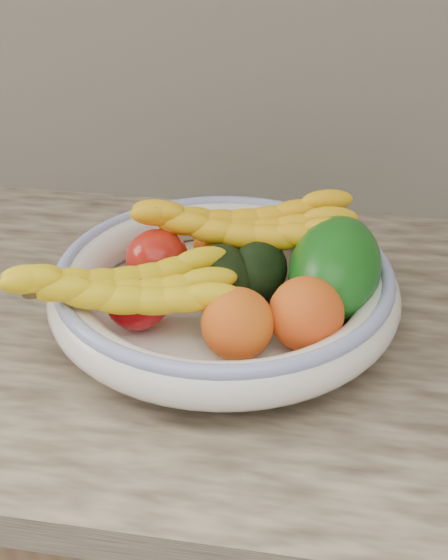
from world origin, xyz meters
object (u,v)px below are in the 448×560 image
fruit_bowl (224,289)px  green_mango (335,269)px  banana_bunch_front (122,294)px  banana_bunch_back (243,232)px

fruit_bowl → green_mango: (0.12, 0.02, 0.03)m
banana_bunch_front → fruit_bowl: bearing=20.7°
banana_bunch_back → banana_bunch_front: size_ratio=1.09×
green_mango → banana_bunch_back: bearing=158.2°
banana_bunch_back → green_mango: bearing=-31.3°
banana_bunch_front → banana_bunch_back: bearing=34.2°
banana_bunch_back → fruit_bowl: bearing=-107.4°
green_mango → banana_bunch_back: green_mango is taller
fruit_bowl → banana_bunch_front: bearing=-138.8°
green_mango → banana_bunch_front: bearing=-153.4°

